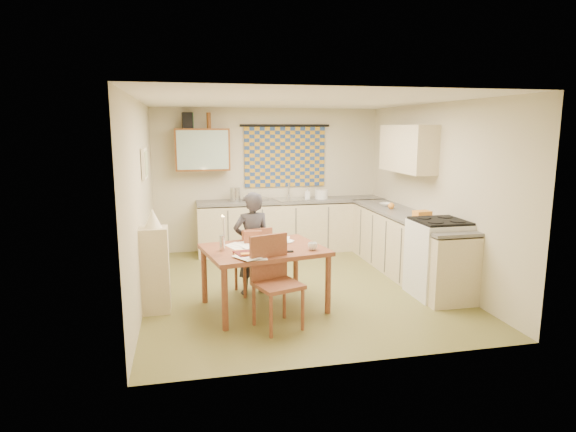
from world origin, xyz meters
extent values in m
cube|color=brown|center=(0.00, 0.00, -0.01)|extent=(4.00, 4.50, 0.02)
cube|color=white|center=(0.00, 0.00, 2.51)|extent=(4.00, 4.50, 0.02)
cube|color=beige|center=(0.00, 2.26, 1.25)|extent=(4.00, 0.02, 2.50)
cube|color=beige|center=(0.00, -2.26, 1.25)|extent=(4.00, 0.02, 2.50)
cube|color=beige|center=(-2.01, 0.00, 1.25)|extent=(0.02, 4.50, 2.50)
cube|color=beige|center=(2.01, 0.00, 1.25)|extent=(0.02, 4.50, 2.50)
cube|color=navy|center=(0.30, 2.22, 1.65)|extent=(1.45, 0.03, 1.05)
cylinder|color=black|center=(0.30, 2.20, 2.20)|extent=(1.60, 0.04, 0.04)
cube|color=#613211|center=(-1.15, 2.08, 1.80)|extent=(0.90, 0.34, 0.70)
cube|color=#99B2A5|center=(-1.15, 1.91, 1.80)|extent=(0.84, 0.02, 0.64)
cube|color=#CAB78D|center=(1.83, 0.55, 1.85)|extent=(0.34, 1.30, 0.70)
cube|color=#EFEACB|center=(-1.97, 0.40, 1.70)|extent=(0.04, 0.50, 0.40)
cube|color=beige|center=(-1.95, 0.40, 1.70)|extent=(0.01, 0.42, 0.32)
cube|color=#CAB78D|center=(0.37, 1.95, 0.43)|extent=(3.30, 0.60, 0.86)
cube|color=#53514F|center=(0.37, 1.95, 0.90)|extent=(3.30, 0.62, 0.04)
cube|color=#CAB78D|center=(1.70, 0.24, 0.43)|extent=(0.60, 2.95, 0.86)
cube|color=#53514F|center=(1.70, 0.24, 0.90)|extent=(0.62, 2.95, 0.04)
cube|color=white|center=(1.70, -0.73, 0.49)|extent=(0.65, 0.65, 0.98)
cube|color=black|center=(1.70, -0.73, 0.99)|extent=(0.62, 0.62, 0.03)
cube|color=silver|center=(0.35, 1.95, 0.88)|extent=(0.62, 0.54, 0.10)
cylinder|color=silver|center=(0.35, 2.13, 1.06)|extent=(0.04, 0.04, 0.28)
cube|color=silver|center=(-0.27, 1.95, 0.95)|extent=(0.43, 0.40, 0.06)
cylinder|color=silver|center=(-0.63, 1.95, 1.04)|extent=(0.23, 0.23, 0.24)
cylinder|color=white|center=(0.90, 1.95, 1.00)|extent=(0.26, 0.26, 0.16)
imported|color=white|center=(0.66, 2.00, 1.02)|extent=(0.10, 0.10, 0.19)
imported|color=white|center=(1.70, 0.95, 0.94)|extent=(0.34, 0.34, 0.05)
cube|color=orange|center=(1.70, -0.25, 0.98)|extent=(0.24, 0.18, 0.12)
sphere|color=orange|center=(1.65, 0.65, 0.97)|extent=(0.10, 0.10, 0.10)
cube|color=black|center=(-1.38, 2.08, 2.28)|extent=(0.18, 0.21, 0.26)
cylinder|color=#195926|center=(-1.32, 2.08, 2.28)|extent=(0.09, 0.09, 0.26)
cylinder|color=#613211|center=(-1.03, 2.08, 2.28)|extent=(0.09, 0.09, 0.26)
cube|color=brown|center=(-0.57, -0.69, 0.72)|extent=(1.54, 1.29, 0.05)
cube|color=brown|center=(-0.63, -0.10, 0.43)|extent=(0.48, 0.48, 0.04)
cube|color=brown|center=(-0.59, -0.28, 0.67)|extent=(0.40, 0.13, 0.44)
cube|color=brown|center=(-0.52, -1.31, 0.49)|extent=(0.58, 0.58, 0.04)
cube|color=brown|center=(-0.59, -1.12, 0.76)|extent=(0.44, 0.19, 0.50)
imported|color=black|center=(-0.63, -0.14, 0.68)|extent=(0.60, 0.48, 1.35)
cube|color=#CAB78D|center=(-1.84, -0.54, 0.51)|extent=(0.32, 0.30, 1.02)
cone|color=#EFEACB|center=(-1.84, -0.54, 1.13)|extent=(0.20, 0.20, 0.22)
cube|color=brown|center=(-0.67, -0.44, 0.83)|extent=(0.23, 0.12, 0.16)
imported|color=white|center=(-0.03, -0.92, 0.79)|extent=(0.15, 0.15, 0.09)
imported|color=maroon|center=(-0.93, -0.99, 0.76)|extent=(0.33, 0.37, 0.03)
imported|color=orange|center=(-0.94, -0.88, 0.76)|extent=(0.25, 0.28, 0.02)
cube|color=orange|center=(-0.83, -1.05, 0.77)|extent=(0.12, 0.08, 0.04)
cube|color=black|center=(-0.34, -0.95, 0.76)|extent=(0.13, 0.05, 0.02)
cylinder|color=silver|center=(-1.06, -0.72, 0.84)|extent=(0.07, 0.07, 0.18)
cylinder|color=white|center=(-1.04, -0.71, 1.04)|extent=(0.03, 0.03, 0.22)
sphere|color=#FFCC66|center=(-1.06, -0.74, 1.16)|extent=(0.02, 0.02, 0.02)
cube|color=white|center=(-0.72, -1.09, 0.75)|extent=(0.22, 0.30, 0.00)
cube|color=white|center=(-0.86, -0.61, 0.75)|extent=(0.30, 0.35, 0.00)
cube|color=white|center=(-0.72, -0.49, 0.75)|extent=(0.21, 0.30, 0.00)
cube|color=white|center=(-0.28, -0.34, 0.76)|extent=(0.30, 0.35, 0.00)
cube|color=white|center=(-0.85, -0.53, 0.76)|extent=(0.36, 0.36, 0.00)
cube|color=white|center=(-0.32, -0.42, 0.76)|extent=(0.31, 0.36, 0.00)
cube|color=white|center=(-0.50, -0.52, 0.76)|extent=(0.35, 0.36, 0.00)
cube|color=white|center=(-0.76, -0.53, 0.76)|extent=(0.34, 0.36, 0.00)
cube|color=white|center=(-0.56, -0.70, 0.76)|extent=(0.22, 0.31, 0.00)
cube|color=white|center=(-0.71, -0.70, 0.77)|extent=(0.29, 0.35, 0.00)
cube|color=white|center=(-0.83, -1.12, 0.77)|extent=(0.33, 0.36, 0.00)
cube|color=white|center=(-0.29, -0.35, 0.77)|extent=(0.28, 0.34, 0.00)
camera|label=1|loc=(-1.46, -6.19, 2.15)|focal=30.00mm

